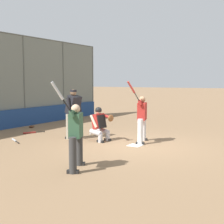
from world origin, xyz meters
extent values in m
plane|color=#846647|center=(0.00, 0.00, 0.00)|extent=(160.00, 160.00, 0.00)
cube|color=white|center=(0.00, 0.00, 0.01)|extent=(0.43, 0.43, 0.01)
cylinder|color=#515651|center=(-7.13, -6.62, 2.13)|extent=(0.08, 0.08, 4.26)
cylinder|color=#515651|center=(-4.28, -6.62, 2.13)|extent=(0.08, 0.08, 4.26)
cylinder|color=#515651|center=(-1.43, -6.62, 2.13)|extent=(0.08, 0.08, 4.26)
cube|color=navy|center=(0.00, -6.52, 0.42)|extent=(13.98, 0.18, 0.83)
cylinder|color=silver|center=(-0.93, -0.14, 0.43)|extent=(0.18, 0.18, 0.86)
cube|color=black|center=(-0.93, -0.14, 0.04)|extent=(0.19, 0.30, 0.08)
cylinder|color=silver|center=(-0.24, 0.07, 0.43)|extent=(0.18, 0.18, 0.86)
cube|color=black|center=(-0.24, 0.07, 0.04)|extent=(0.19, 0.30, 0.08)
cube|color=maroon|center=(-0.59, -0.04, 1.09)|extent=(0.53, 0.39, 0.59)
sphere|color=#936B4C|center=(-0.59, -0.04, 1.50)|extent=(0.22, 0.22, 0.22)
cylinder|color=maroon|center=(-0.58, -0.06, 1.40)|extent=(0.61, 0.22, 0.22)
cylinder|color=maroon|center=(-0.31, 0.02, 1.40)|extent=(0.16, 0.17, 0.16)
sphere|color=black|center=(-0.29, 0.00, 1.46)|extent=(0.04, 0.04, 0.04)
cylinder|color=black|center=(-0.23, -0.06, 1.60)|extent=(0.17, 0.15, 0.29)
cylinder|color=maroon|center=(-0.06, -0.19, 1.93)|extent=(0.27, 0.24, 0.42)
cylinder|color=#B7B7BC|center=(-0.23, -1.21, 0.16)|extent=(0.16, 0.16, 0.31)
cylinder|color=#B7B7BC|center=(-0.25, -1.42, 0.33)|extent=(0.23, 0.49, 0.24)
cube|color=black|center=(-0.23, -1.21, 0.04)|extent=(0.13, 0.27, 0.08)
cylinder|color=#B7B7BC|center=(0.18, -1.26, 0.16)|extent=(0.16, 0.16, 0.31)
cylinder|color=#B7B7BC|center=(0.16, -1.46, 0.33)|extent=(0.23, 0.49, 0.24)
cube|color=black|center=(0.18, -1.26, 0.04)|extent=(0.13, 0.27, 0.08)
cube|color=maroon|center=(-0.05, -1.48, 0.71)|extent=(0.49, 0.41, 0.56)
cube|color=black|center=(-0.03, -1.33, 0.71)|extent=(0.42, 0.18, 0.47)
sphere|color=beige|center=(-0.05, -1.48, 1.06)|extent=(0.21, 0.21, 0.21)
sphere|color=black|center=(-0.05, -1.48, 1.10)|extent=(0.23, 0.23, 0.23)
cylinder|color=maroon|center=(-0.19, -1.22, 0.88)|extent=(0.34, 0.53, 0.16)
ellipsoid|color=brown|center=(-0.07, -0.98, 0.85)|extent=(0.31, 0.13, 0.24)
cylinder|color=beige|center=(0.22, -1.51, 0.73)|extent=(0.12, 0.32, 0.45)
cylinder|color=gray|center=(-0.19, -2.59, 0.46)|extent=(0.19, 0.19, 0.93)
cube|color=black|center=(-0.19, -2.59, 0.04)|extent=(0.12, 0.29, 0.08)
cylinder|color=gray|center=(0.23, -2.61, 0.46)|extent=(0.19, 0.19, 0.93)
cube|color=black|center=(0.23, -2.61, 0.04)|extent=(0.12, 0.29, 0.08)
cube|color=black|center=(0.03, -2.54, 1.26)|extent=(0.53, 0.47, 0.71)
sphere|color=#936B4C|center=(0.03, -2.54, 1.70)|extent=(0.23, 0.23, 0.23)
cylinder|color=black|center=(0.03, -2.54, 1.77)|extent=(0.24, 0.24, 0.08)
cylinder|color=black|center=(-0.26, -2.46, 1.04)|extent=(0.17, 0.26, 0.99)
cylinder|color=black|center=(0.32, -2.49, 1.04)|extent=(0.15, 0.26, 0.99)
cylinder|color=#333333|center=(2.89, -0.12, 0.43)|extent=(0.18, 0.18, 0.85)
cube|color=black|center=(2.89, -0.12, 0.04)|extent=(0.22, 0.30, 0.08)
cylinder|color=#333333|center=(3.53, 0.18, 0.43)|extent=(0.18, 0.18, 0.85)
cube|color=black|center=(3.53, 0.18, 0.04)|extent=(0.22, 0.30, 0.08)
cube|color=#2D5138|center=(3.21, 0.03, 1.07)|extent=(0.53, 0.43, 0.58)
sphere|color=tan|center=(3.21, 0.03, 1.48)|extent=(0.22, 0.22, 0.22)
cylinder|color=#2D5138|center=(3.22, 0.01, 1.38)|extent=(0.59, 0.30, 0.22)
cylinder|color=#2D5138|center=(3.48, 0.13, 1.38)|extent=(0.16, 0.17, 0.16)
sphere|color=black|center=(3.49, 0.11, 1.44)|extent=(0.04, 0.04, 0.04)
cylinder|color=black|center=(3.57, 0.06, 1.58)|extent=(0.19, 0.13, 0.30)
cylinder|color=#B7BCC1|center=(3.75, -0.05, 1.92)|extent=(0.29, 0.22, 0.43)
sphere|color=black|center=(-0.42, -4.44, 0.03)|extent=(0.04, 0.04, 0.04)
cylinder|color=black|center=(-0.26, -4.53, 0.03)|extent=(0.33, 0.21, 0.03)
cylinder|color=maroon|center=(0.12, -4.75, 0.03)|extent=(0.47, 0.31, 0.07)
sphere|color=black|center=(1.81, -3.51, 0.03)|extent=(0.04, 0.04, 0.04)
cylinder|color=black|center=(1.73, -3.66, 0.03)|extent=(0.18, 0.32, 0.03)
cylinder|color=#B7BCC1|center=(1.54, -4.03, 0.03)|extent=(0.28, 0.45, 0.07)
ellipsoid|color=#56331E|center=(-1.05, -5.81, 0.05)|extent=(0.29, 0.18, 0.10)
ellipsoid|color=#56331E|center=(-0.97, -5.73, 0.05)|extent=(0.10, 0.08, 0.08)
sphere|color=white|center=(-0.89, -2.43, 0.04)|extent=(0.07, 0.07, 0.07)
camera|label=1|loc=(9.10, 4.60, 2.15)|focal=50.00mm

